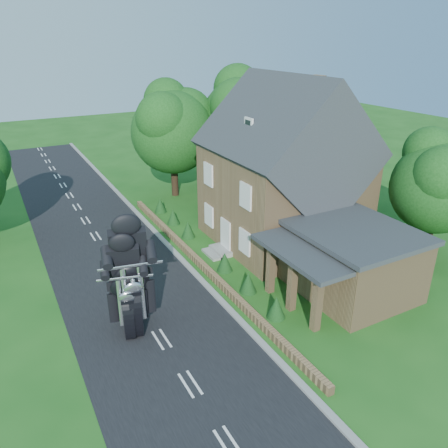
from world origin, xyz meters
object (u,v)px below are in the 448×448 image
house (284,174)px  motorcycle_follow (129,316)px  garden_wall (201,264)px  motorcycle_lead (134,311)px  annex (350,260)px

house → motorcycle_follow: 12.90m
garden_wall → motorcycle_lead: size_ratio=12.27×
annex → motorcycle_lead: annex is taller
house → motorcycle_follow: bearing=-157.7°
annex → motorcycle_follow: bearing=169.0°
motorcycle_follow → garden_wall: bearing=-128.9°
house → annex: (-0.62, -6.80, -2.58)m
garden_wall → annex: bearing=-46.2°
motorcycle_follow → annex: bearing=-175.0°
house → motorcycle_follow: house is taller
garden_wall → annex: annex is taller
garden_wall → motorcycle_follow: size_ratio=14.19×
motorcycle_lead → motorcycle_follow: (-0.27, -0.14, -0.11)m
motorcycle_lead → annex: bearing=179.0°
motorcycle_lead → garden_wall: bearing=-133.5°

